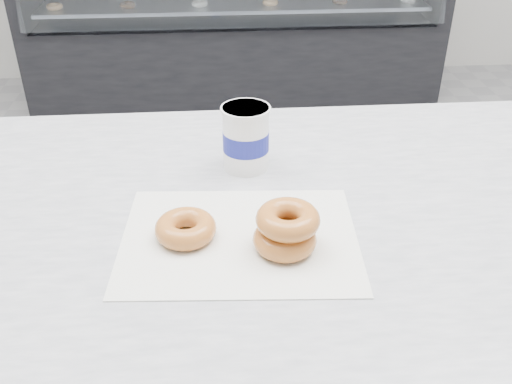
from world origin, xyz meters
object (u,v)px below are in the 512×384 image
display_case (234,15)px  coffee_cup (246,137)px  donut_single (186,228)px  donut_stack (286,229)px

display_case → coffee_cup: 2.64m
donut_single → donut_stack: size_ratio=0.80×
display_case → coffee_cup: (-0.09, -2.59, 0.47)m
coffee_cup → display_case: bearing=89.4°
donut_single → donut_stack: donut_stack is taller
donut_stack → coffee_cup: coffee_cup is taller
display_case → donut_single: display_case is taller
display_case → donut_single: 2.84m
display_case → coffee_cup: bearing=-92.0°
donut_single → coffee_cup: bearing=63.9°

